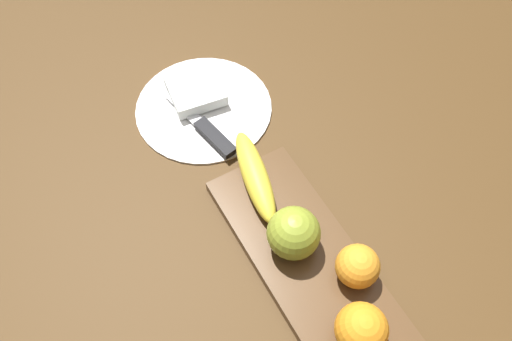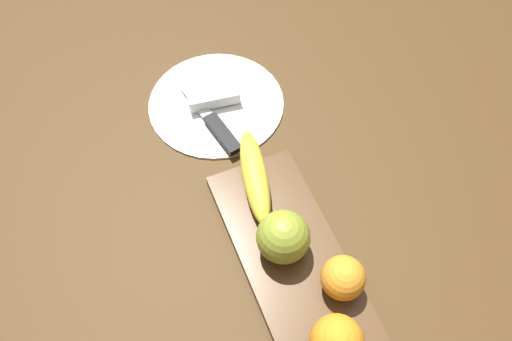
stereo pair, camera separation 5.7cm
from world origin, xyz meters
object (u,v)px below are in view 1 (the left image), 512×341
Objects in this scene: apple at (294,233)px; knife at (210,132)px; orange_near_apple at (361,329)px; fruit_tray at (321,281)px; banana at (255,176)px; dinner_plate at (204,107)px; orange_near_banana at (358,266)px; folded_napkin at (195,90)px.

apple is 0.26m from knife.
knife is (0.41, 0.01, -0.04)m from orange_near_apple.
banana is at bearing 0.90° from fruit_tray.
apple is 0.32m from dinner_plate.
apple is 0.12m from banana.
knife is at bearing -160.05° from banana.
orange_near_banana is 0.68× the size of folded_napkin.
knife reaches higher than dinner_plate.
dinner_plate is 2.63× the size of folded_napkin.
dinner_plate is at bearing -1.63° from apple.
orange_near_banana is at bearing 25.71° from banana.
knife is at bearing 168.46° from folded_napkin.
orange_near_banana is at bearing -173.72° from dinner_plate.
dinner_plate is at bearing -167.95° from banana.
orange_near_apple is at bearing 179.50° from dinner_plate.
dinner_plate is at bearing -27.90° from knife.
orange_near_banana is 0.26× the size of dinner_plate.
orange_near_apple reaches higher than folded_napkin.
fruit_tray is 6.39× the size of orange_near_apple.
orange_near_apple is 0.50m from folded_napkin.
fruit_tray is at bearing 13.82° from banana.
orange_near_apple is 0.39× the size of knife.
banana is at bearing 176.06° from knife.
folded_napkin is at bearing 5.83° from orange_near_banana.
orange_near_apple is (-0.16, -0.00, -0.00)m from apple.
banana is (0.19, 0.00, 0.03)m from fruit_tray.
orange_near_banana is (0.07, -0.05, -0.00)m from orange_near_apple.
banana is 2.78× the size of orange_near_banana.
apple is at bearing 178.52° from folded_napkin.
fruit_tray is 7.17× the size of orange_near_banana.
knife is (0.32, 0.02, 0.00)m from fruit_tray.
fruit_tray is 0.08m from apple.
banana is 0.97× the size of knife.
orange_near_apple is 0.41m from knife.
orange_near_banana is (-0.08, -0.05, -0.01)m from apple.
orange_near_apple reaches higher than orange_near_banana.
folded_napkin is at bearing -167.83° from banana.
folded_napkin is at bearing 0.00° from dinner_plate.
apple reaches higher than orange_near_banana.
folded_napkin is 0.09m from knife.
folded_napkin is at bearing -0.00° from fruit_tray.
apple is 1.11× the size of orange_near_apple.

